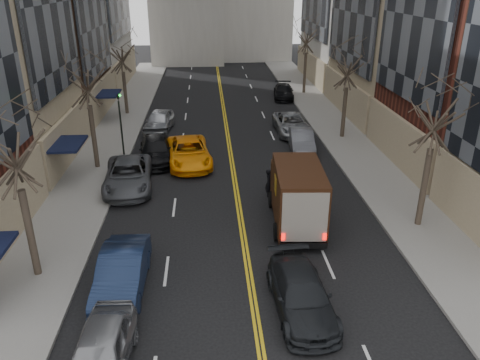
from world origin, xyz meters
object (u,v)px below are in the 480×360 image
object	(u,v)px
ups_truck	(297,195)
taxi	(189,152)
observer_sedan	(301,294)
pedestrian	(269,183)

from	to	relation	value
ups_truck	taxi	xyz separation A→B (m)	(-5.59, 8.73, -0.81)
observer_sedan	ups_truck	bearing A→B (deg)	78.17
pedestrian	ups_truck	bearing A→B (deg)	-158.04
observer_sedan	taxi	world-z (taller)	taxi
taxi	pedestrian	xyz separation A→B (m)	(4.66, -5.32, -0.01)
ups_truck	observer_sedan	distance (m)	6.75
taxi	ups_truck	bearing A→B (deg)	-64.07
observer_sedan	pedestrian	size ratio (longest dim) A/B	3.13
observer_sedan	pedestrian	world-z (taller)	pedestrian
ups_truck	pedestrian	distance (m)	3.63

